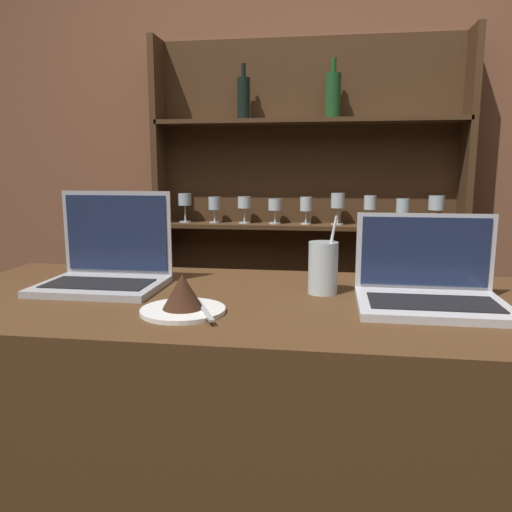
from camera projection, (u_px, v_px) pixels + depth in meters
The scene contains 7 objects.
bar_counter at pixel (293, 488), 1.31m from camera, with size 1.85×0.70×1.02m.
back_wall at pixel (315, 167), 2.44m from camera, with size 7.00×0.06×2.70m.
back_shelf at pixel (306, 238), 2.43m from camera, with size 1.45×0.18×1.94m.
laptop_near at pixel (107, 266), 1.36m from camera, with size 0.32×0.24×0.26m.
laptop_far at pixel (429, 288), 1.17m from camera, with size 0.33×0.25×0.21m.
cake_plate at pixel (183, 298), 1.11m from camera, with size 0.19×0.19×0.09m.
water_glass at pixel (323, 268), 1.27m from camera, with size 0.08×0.08×0.20m.
Camera 1 is at (0.08, -0.84, 1.34)m, focal length 35.00 mm.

